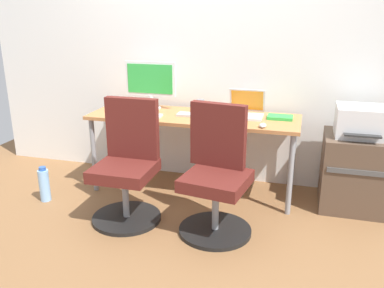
{
  "coord_description": "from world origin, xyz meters",
  "views": [
    {
      "loc": [
        0.91,
        -3.31,
        1.57
      ],
      "look_at": [
        0.0,
        -0.05,
        0.46
      ],
      "focal_mm": 38.02,
      "sensor_mm": 36.0,
      "label": 1
    }
  ],
  "objects_px": {
    "coffee_mug": "(216,116)",
    "open_laptop": "(246,110)",
    "side_cabinet": "(354,172)",
    "water_bottle_on_floor": "(44,185)",
    "desktop_monitor": "(150,82)",
    "office_chair_right": "(216,176)",
    "printer": "(361,121)",
    "office_chair_left": "(128,167)"
  },
  "relations": [
    {
      "from": "coffee_mug",
      "to": "open_laptop",
      "type": "bearing_deg",
      "value": 52.91
    },
    {
      "from": "side_cabinet",
      "to": "coffee_mug",
      "type": "height_order",
      "value": "coffee_mug"
    },
    {
      "from": "water_bottle_on_floor",
      "to": "desktop_monitor",
      "type": "height_order",
      "value": "desktop_monitor"
    },
    {
      "from": "office_chair_right",
      "to": "desktop_monitor",
      "type": "relative_size",
      "value": 1.96
    },
    {
      "from": "open_laptop",
      "to": "side_cabinet",
      "type": "bearing_deg",
      "value": -3.99
    },
    {
      "from": "office_chair_right",
      "to": "water_bottle_on_floor",
      "type": "distance_m",
      "value": 1.55
    },
    {
      "from": "printer",
      "to": "open_laptop",
      "type": "height_order",
      "value": "open_laptop"
    },
    {
      "from": "office_chair_right",
      "to": "water_bottle_on_floor",
      "type": "relative_size",
      "value": 3.03
    },
    {
      "from": "printer",
      "to": "desktop_monitor",
      "type": "height_order",
      "value": "desktop_monitor"
    },
    {
      "from": "office_chair_right",
      "to": "side_cabinet",
      "type": "bearing_deg",
      "value": 33.51
    },
    {
      "from": "office_chair_left",
      "to": "printer",
      "type": "height_order",
      "value": "office_chair_left"
    },
    {
      "from": "office_chair_left",
      "to": "open_laptop",
      "type": "xyz_separation_m",
      "value": [
        0.79,
        0.74,
        0.34
      ]
    },
    {
      "from": "open_laptop",
      "to": "water_bottle_on_floor",
      "type": "bearing_deg",
      "value": -157.4
    },
    {
      "from": "office_chair_right",
      "to": "office_chair_left",
      "type": "bearing_deg",
      "value": 179.93
    },
    {
      "from": "office_chair_right",
      "to": "water_bottle_on_floor",
      "type": "xyz_separation_m",
      "value": [
        -1.53,
        0.06,
        -0.28
      ]
    },
    {
      "from": "office_chair_right",
      "to": "side_cabinet",
      "type": "distance_m",
      "value": 1.22
    },
    {
      "from": "desktop_monitor",
      "to": "coffee_mug",
      "type": "distance_m",
      "value": 0.78
    },
    {
      "from": "open_laptop",
      "to": "printer",
      "type": "bearing_deg",
      "value": -4.04
    },
    {
      "from": "office_chair_left",
      "to": "office_chair_right",
      "type": "bearing_deg",
      "value": -0.07
    },
    {
      "from": "office_chair_left",
      "to": "desktop_monitor",
      "type": "height_order",
      "value": "desktop_monitor"
    },
    {
      "from": "office_chair_right",
      "to": "open_laptop",
      "type": "xyz_separation_m",
      "value": [
        0.09,
        0.74,
        0.34
      ]
    },
    {
      "from": "printer",
      "to": "coffee_mug",
      "type": "distance_m",
      "value": 1.15
    },
    {
      "from": "side_cabinet",
      "to": "desktop_monitor",
      "type": "bearing_deg",
      "value": 176.61
    },
    {
      "from": "side_cabinet",
      "to": "printer",
      "type": "height_order",
      "value": "printer"
    },
    {
      "from": "water_bottle_on_floor",
      "to": "open_laptop",
      "type": "relative_size",
      "value": 1.0
    },
    {
      "from": "office_chair_left",
      "to": "water_bottle_on_floor",
      "type": "xyz_separation_m",
      "value": [
        -0.82,
        0.06,
        -0.28
      ]
    },
    {
      "from": "office_chair_left",
      "to": "coffee_mug",
      "type": "bearing_deg",
      "value": 38.37
    },
    {
      "from": "water_bottle_on_floor",
      "to": "office_chair_right",
      "type": "bearing_deg",
      "value": -2.44
    },
    {
      "from": "office_chair_right",
      "to": "side_cabinet",
      "type": "xyz_separation_m",
      "value": [
        1.02,
        0.67,
        -0.11
      ]
    },
    {
      "from": "water_bottle_on_floor",
      "to": "office_chair_left",
      "type": "bearing_deg",
      "value": -4.46
    },
    {
      "from": "water_bottle_on_floor",
      "to": "open_laptop",
      "type": "xyz_separation_m",
      "value": [
        1.61,
        0.67,
        0.61
      ]
    },
    {
      "from": "printer",
      "to": "desktop_monitor",
      "type": "relative_size",
      "value": 0.83
    },
    {
      "from": "printer",
      "to": "water_bottle_on_floor",
      "type": "bearing_deg",
      "value": -166.58
    },
    {
      "from": "water_bottle_on_floor",
      "to": "desktop_monitor",
      "type": "xyz_separation_m",
      "value": [
        0.73,
        0.72,
        0.81
      ]
    },
    {
      "from": "office_chair_left",
      "to": "coffee_mug",
      "type": "xyz_separation_m",
      "value": [
        0.59,
        0.47,
        0.33
      ]
    },
    {
      "from": "water_bottle_on_floor",
      "to": "open_laptop",
      "type": "distance_m",
      "value": 1.85
    },
    {
      "from": "office_chair_left",
      "to": "open_laptop",
      "type": "relative_size",
      "value": 3.03
    },
    {
      "from": "desktop_monitor",
      "to": "water_bottle_on_floor",
      "type": "bearing_deg",
      "value": -135.47
    },
    {
      "from": "office_chair_left",
      "to": "coffee_mug",
      "type": "relative_size",
      "value": 10.22
    },
    {
      "from": "water_bottle_on_floor",
      "to": "printer",
      "type": "bearing_deg",
      "value": 13.42
    },
    {
      "from": "desktop_monitor",
      "to": "side_cabinet",
      "type": "bearing_deg",
      "value": -3.39
    },
    {
      "from": "office_chair_right",
      "to": "open_laptop",
      "type": "relative_size",
      "value": 3.03
    }
  ]
}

